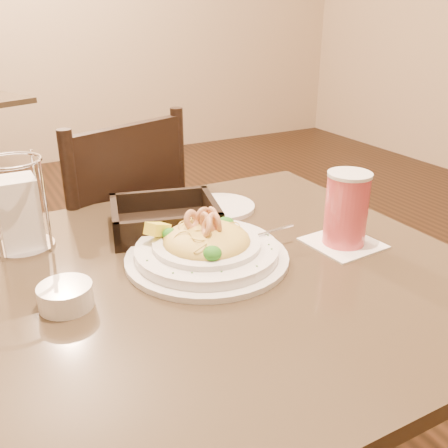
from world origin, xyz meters
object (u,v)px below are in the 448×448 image
bread_basket (165,221)px  butter_ramekin (66,296)px  dining_chair_near (110,253)px  drink_glass (346,210)px  side_plate (219,207)px  pasta_bowl (206,247)px  main_table (228,362)px  napkin_caddy (19,211)px

bread_basket → butter_ramekin: bread_basket is taller
dining_chair_near → bread_basket: (0.03, -0.41, 0.26)m
drink_glass → side_plate: (-0.14, 0.30, -0.07)m
pasta_bowl → butter_ramekin: bearing=-172.7°
main_table → butter_ramekin: bearing=179.2°
drink_glass → bread_basket: (-0.30, 0.24, -0.06)m
side_plate → drink_glass: bearing=-65.4°
main_table → pasta_bowl: (-0.03, 0.04, 0.26)m
side_plate → butter_ramekin: bearing=-148.2°
pasta_bowl → napkin_caddy: bearing=142.9°
dining_chair_near → bread_basket: dining_chair_near is taller
dining_chair_near → bread_basket: bearing=73.4°
napkin_caddy → butter_ramekin: (0.03, -0.27, -0.06)m
butter_ramekin → bread_basket: bearing=38.9°
pasta_bowl → drink_glass: drink_glass is taller
drink_glass → butter_ramekin: 0.57m
pasta_bowl → butter_ramekin: 0.28m
dining_chair_near → side_plate: size_ratio=5.35×
dining_chair_near → drink_glass: dining_chair_near is taller
dining_chair_near → pasta_bowl: bearing=73.8°
pasta_bowl → bread_basket: pasta_bowl is taller
side_plate → butter_ramekin: 0.50m
bread_basket → main_table: bearing=-78.6°
main_table → drink_glass: (0.26, -0.03, 0.31)m
drink_glass → side_plate: 0.34m
dining_chair_near → pasta_bowl: 0.65m
main_table → side_plate: 0.38m
drink_glass → napkin_caddy: napkin_caddy is taller
pasta_bowl → main_table: bearing=-54.7°
pasta_bowl → bread_basket: size_ratio=1.32×
bread_basket → napkin_caddy: 0.30m
main_table → drink_glass: size_ratio=5.76×
dining_chair_near → napkin_caddy: 0.55m
drink_glass → side_plate: bearing=114.6°
bread_basket → drink_glass: bearing=-39.0°
side_plate → pasta_bowl: bearing=-123.1°
pasta_bowl → dining_chair_near: bearing=94.0°
main_table → dining_chair_near: 0.63m
napkin_caddy → butter_ramekin: napkin_caddy is taller
napkin_caddy → butter_ramekin: bearing=-84.1°
bread_basket → napkin_caddy: size_ratio=1.40×
main_table → napkin_caddy: (-0.33, 0.27, 0.31)m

